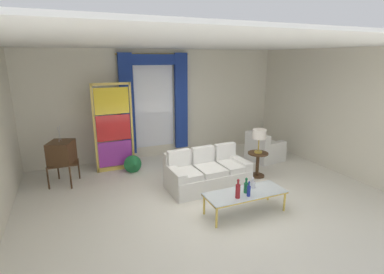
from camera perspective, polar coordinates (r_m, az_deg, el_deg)
ground_plane at (r=6.18m, az=2.70°, el=-11.56°), size 16.00×16.00×0.00m
wall_rear at (r=8.47m, az=-6.30°, el=6.42°), size 8.00×0.12×3.00m
wall_right at (r=8.35m, az=24.22°, el=5.04°), size 0.12×7.00×3.00m
ceiling_slab at (r=6.25m, az=-0.29°, el=17.40°), size 8.00×7.60×0.04m
curtained_window at (r=8.23m, az=-7.23°, el=7.82°), size 2.00×0.17×2.70m
couch_white_long at (r=6.57m, az=2.75°, el=-6.94°), size 1.79×0.98×0.86m
coffee_table at (r=5.54m, az=10.26°, el=-10.79°), size 1.50×0.56×0.41m
bottle_blue_decanter at (r=5.35m, az=10.93°, el=-10.10°), size 0.06×0.06×0.28m
bottle_crystal_tall at (r=5.46m, az=10.43°, el=-9.48°), size 0.08×0.08×0.29m
bottle_amber_squat at (r=5.24m, az=8.88°, el=-10.17°), size 0.08×0.08×0.35m
bottle_ruby_flask at (r=5.71m, az=11.60°, el=-8.85°), size 0.12×0.12×0.21m
vintage_tv at (r=7.13m, az=-23.96°, el=-2.88°), size 0.68×0.73×1.35m
armchair_white at (r=8.41m, az=13.69°, el=-2.50°), size 0.92×0.91×0.80m
stained_glass_divider at (r=7.50m, az=-14.92°, el=1.40°), size 0.95×0.05×2.20m
peacock_figurine at (r=7.41m, az=-11.23°, el=-5.32°), size 0.44×0.60×0.50m
round_side_table at (r=7.23m, az=12.58°, el=-4.78°), size 0.48×0.48×0.59m
table_lamp_brass at (r=7.03m, az=12.89°, el=0.38°), size 0.32×0.32×0.57m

